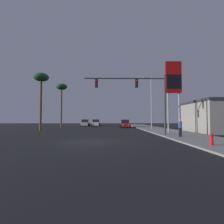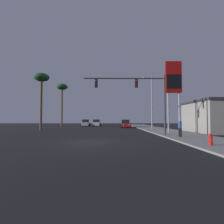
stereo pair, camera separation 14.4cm
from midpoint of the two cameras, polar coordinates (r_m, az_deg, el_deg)
name	(u,v)px [view 1 (the left image)]	position (r m, az deg, el deg)	size (l,w,h in m)	color
ground_plane	(89,142)	(13.98, -7.74, -9.71)	(120.00, 120.00, 0.00)	black
sidewalk_right	(167,132)	(25.09, 17.48, -6.19)	(5.00, 60.00, 0.12)	gray
car_silver	(85,123)	(45.13, -8.85, -3.59)	(2.04, 4.34, 1.68)	#B7B7BC
car_white	(96,123)	(45.25, -5.33, -3.61)	(2.04, 4.31, 1.68)	silver
car_red	(125,124)	(37.17, 4.16, -3.90)	(2.04, 4.34, 1.68)	maroon
traffic_light_mast	(141,91)	(19.29, 9.14, 6.66)	(8.82, 0.36, 6.50)	#38383D
street_lamp	(151,100)	(30.80, 12.38, 3.93)	(1.74, 0.24, 9.00)	#99999E
gas_station_sign	(173,81)	(23.79, 19.23, 9.50)	(2.00, 0.42, 9.00)	#99999E
fire_hydrant	(211,139)	(13.05, 29.42, -7.82)	(0.24, 0.34, 0.76)	red
pedestrian_on_sidewalk	(180,127)	(17.91, 21.15, -4.62)	(0.34, 0.32, 1.67)	#23232D
palm_tree_near	(41,80)	(30.48, -22.27, 9.50)	(2.40, 2.40, 9.15)	brown
palm_tree_mid	(62,89)	(39.71, -16.26, 7.12)	(2.40, 2.40, 9.47)	brown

